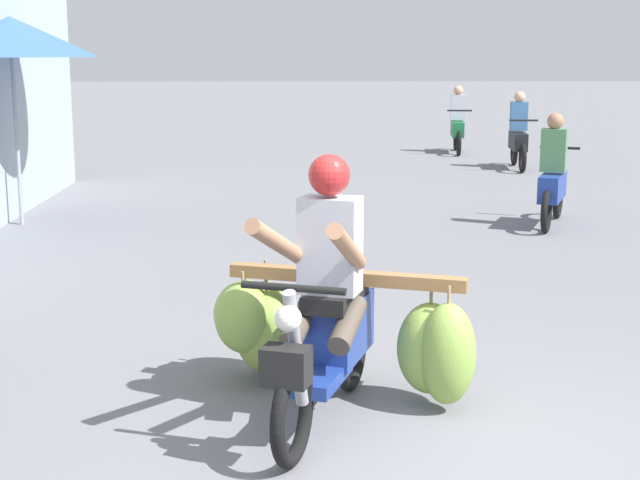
{
  "coord_description": "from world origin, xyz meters",
  "views": [
    {
      "loc": [
        -0.92,
        -4.46,
        2.17
      ],
      "look_at": [
        -0.74,
        1.87,
        0.9
      ],
      "focal_mm": 53.96,
      "sensor_mm": 36.0,
      "label": 1
    }
  ],
  "objects_px": {
    "motorbike_main_loaded": "(319,324)",
    "motorbike_distant_ahead_left": "(518,137)",
    "market_umbrella_near_shop": "(11,37)",
    "motorbike_distant_ahead_right": "(553,181)",
    "motorbike_distant_far_ahead": "(457,126)"
  },
  "relations": [
    {
      "from": "motorbike_main_loaded",
      "to": "market_umbrella_near_shop",
      "type": "xyz_separation_m",
      "value": [
        -3.54,
        6.22,
        1.81
      ]
    },
    {
      "from": "market_umbrella_near_shop",
      "to": "motorbike_distant_ahead_right",
      "type": "bearing_deg",
      "value": -2.9
    },
    {
      "from": "motorbike_distant_ahead_left",
      "to": "market_umbrella_near_shop",
      "type": "distance_m",
      "value": 9.47
    },
    {
      "from": "motorbike_distant_ahead_left",
      "to": "motorbike_distant_ahead_right",
      "type": "xyz_separation_m",
      "value": [
        -0.94,
        -5.82,
        0.0
      ]
    },
    {
      "from": "motorbike_main_loaded",
      "to": "motorbike_distant_ahead_right",
      "type": "height_order",
      "value": "motorbike_main_loaded"
    },
    {
      "from": "motorbike_main_loaded",
      "to": "motorbike_distant_far_ahead",
      "type": "relative_size",
      "value": 1.23
    },
    {
      "from": "motorbike_distant_ahead_right",
      "to": "market_umbrella_near_shop",
      "type": "relative_size",
      "value": 0.6
    },
    {
      "from": "motorbike_distant_far_ahead",
      "to": "motorbike_distant_ahead_right",
      "type": "bearing_deg",
      "value": -91.9
    },
    {
      "from": "motorbike_distant_far_ahead",
      "to": "market_umbrella_near_shop",
      "type": "relative_size",
      "value": 0.64
    },
    {
      "from": "motorbike_distant_ahead_right",
      "to": "motorbike_distant_far_ahead",
      "type": "xyz_separation_m",
      "value": [
        0.28,
        8.54,
        0.0
      ]
    },
    {
      "from": "motorbike_main_loaded",
      "to": "motorbike_distant_ahead_left",
      "type": "relative_size",
      "value": 1.23
    },
    {
      "from": "motorbike_main_loaded",
      "to": "motorbike_distant_far_ahead",
      "type": "xyz_separation_m",
      "value": [
        3.32,
        14.43,
        0.08
      ]
    },
    {
      "from": "motorbike_distant_ahead_right",
      "to": "market_umbrella_near_shop",
      "type": "xyz_separation_m",
      "value": [
        -6.58,
        0.33,
        1.73
      ]
    },
    {
      "from": "motorbike_distant_far_ahead",
      "to": "motorbike_main_loaded",
      "type": "bearing_deg",
      "value": -102.97
    },
    {
      "from": "motorbike_distant_ahead_right",
      "to": "motorbike_main_loaded",
      "type": "bearing_deg",
      "value": -117.31
    }
  ]
}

